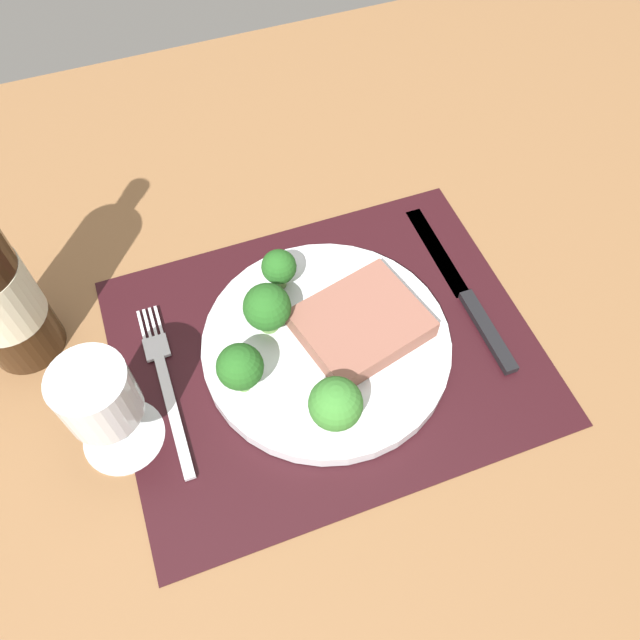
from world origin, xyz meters
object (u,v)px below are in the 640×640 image
Objects in this scene: plate at (326,344)px; fork at (166,384)px; steak at (362,326)px; knife at (467,298)px; wine_glass at (100,400)px.

plate reaches higher than fork.
steak is 0.50× the size of knife.
wine_glass reaches higher than steak.
plate is 21.97cm from wine_glass.
knife is (16.01, 0.53, -0.50)cm from plate.
fork is (-19.56, 1.68, -2.47)cm from steak.
wine_glass is at bearing -173.66° from plate.
plate is at bearing 175.88° from steak.
knife is (12.41, 0.79, -2.42)cm from steak.
plate is at bearing 6.34° from wine_glass.
plate is 16.03cm from fork.
steak is 12.67cm from knife.
knife is 1.96× the size of wine_glass.
steak is at bearing 4.81° from wine_glass.
fork is 0.83× the size of knife.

